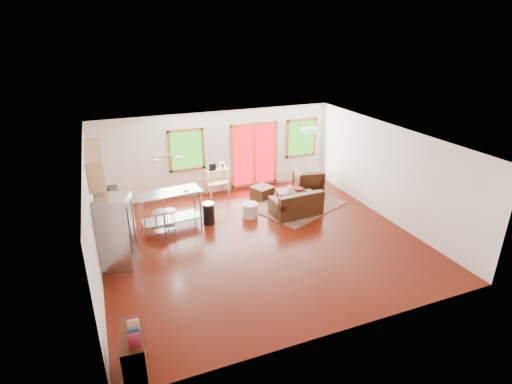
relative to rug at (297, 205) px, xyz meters
name	(u,v)px	position (x,y,z in m)	size (l,w,h in m)	color
floor	(260,241)	(-1.82, -1.53, -0.02)	(7.50, 7.00, 0.02)	#380B03
ceiling	(261,139)	(-1.82, -1.53, 2.60)	(7.50, 7.00, 0.02)	white
back_wall	(218,153)	(-1.82, 1.98, 1.29)	(7.50, 0.02, 2.60)	white
left_wall	(92,219)	(-5.58, -1.53, 1.29)	(0.02, 7.00, 2.60)	white
right_wall	(389,173)	(1.94, -1.53, 1.29)	(0.02, 7.00, 2.60)	white
front_wall	(343,270)	(-1.82, -5.04, 1.29)	(7.50, 0.02, 2.60)	white
window_left	(186,150)	(-2.82, 1.93, 1.49)	(1.10, 0.05, 1.30)	#1B5C10
french_doors	(254,155)	(-0.62, 1.93, 1.09)	(1.60, 0.05, 2.10)	#BD030F
window_right	(301,138)	(1.08, 1.93, 1.49)	(1.10, 0.05, 1.30)	#1B5C10
rug	(297,205)	(0.00, 0.00, 0.00)	(2.48, 1.91, 0.02)	#53603C
loveseat	(296,205)	(-0.32, -0.54, 0.28)	(1.42, 0.85, 0.73)	black
coffee_table	(291,192)	(-0.03, 0.38, 0.30)	(0.97, 0.67, 0.36)	#38170C
armchair	(308,179)	(0.81, 0.85, 0.42)	(0.84, 0.78, 0.86)	black
ottoman	(262,192)	(-0.75, 0.94, 0.17)	(0.56, 0.56, 0.37)	black
pouf	(250,210)	(-1.58, -0.15, 0.18)	(0.45, 0.45, 0.39)	beige
vase	(290,186)	(-0.08, 0.37, 0.49)	(0.20, 0.21, 0.28)	silver
book	(295,185)	(0.07, 0.31, 0.53)	(0.22, 0.03, 0.29)	maroon
cabinets	(105,202)	(-5.31, 0.17, 0.92)	(0.64, 2.24, 2.30)	tan
refrigerator	(117,232)	(-5.14, -1.40, 0.82)	(0.83, 0.82, 1.67)	#B7BABC
island	(170,203)	(-3.75, -0.02, 0.70)	(1.68, 0.80, 1.03)	#B7BABC
cup	(186,192)	(-3.33, -0.14, 1.00)	(0.13, 0.10, 0.13)	white
bar_stool_a	(160,218)	(-4.10, -0.51, 0.55)	(0.42, 0.42, 0.76)	#B7BABC
bar_stool_b	(169,216)	(-3.85, -0.38, 0.50)	(0.38, 0.38, 0.69)	#B7BABC
trash_can	(209,213)	(-2.76, -0.13, 0.29)	(0.34, 0.34, 0.60)	black
kitchen_cart	(216,173)	(-1.98, 1.72, 0.73)	(0.76, 0.54, 1.09)	tan
bookshelf	(134,353)	(-5.17, -4.63, 0.38)	(0.40, 0.88, 1.00)	#38170C
ceiling_flush	(310,130)	(-0.22, -0.93, 2.52)	(0.35, 0.35, 0.12)	white
pendant_light	(167,160)	(-3.72, -0.03, 1.89)	(0.80, 0.18, 0.79)	gray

